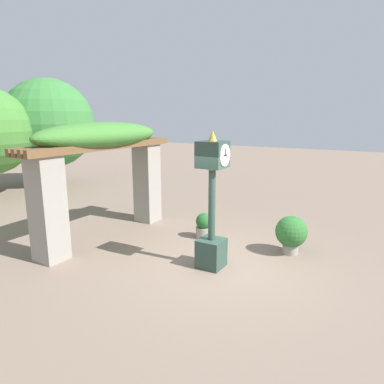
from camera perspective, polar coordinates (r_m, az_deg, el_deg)
The scene contains 5 objects.
ground_plane at distance 8.02m, azimuth 4.72°, elevation -11.83°, with size 60.00×60.00×0.00m, color #7F6B5B.
pedestal_clock at distance 7.40m, azimuth 3.33°, elevation -2.17°, with size 0.56×0.61×3.01m.
pergola at distance 9.44m, azimuth -14.56°, elevation 5.84°, with size 4.87×1.23×3.16m.
potted_plant_near_left at distance 8.69m, azimuth 16.21°, elevation -6.56°, with size 0.77×0.77×0.95m.
potted_plant_near_right at distance 9.49m, azimuth 2.03°, elevation -5.62°, with size 0.46×0.46×0.70m.
Camera 1 is at (-6.58, -3.19, 3.30)m, focal length 32.00 mm.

